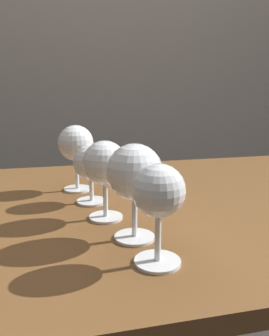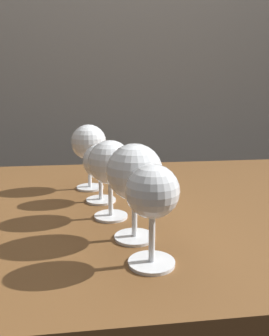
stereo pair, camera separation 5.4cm
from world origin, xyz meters
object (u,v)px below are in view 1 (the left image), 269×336
(wine_glass_chardonnay, at_px, (135,174))
(wine_glass_white, at_px, (105,165))
(wine_glass_rose, at_px, (76,144))
(wine_glass_amber, at_px, (91,164))
(wine_glass_port, at_px, (159,195))

(wine_glass_chardonnay, distance_m, wine_glass_white, 0.11)
(wine_glass_white, xyz_separation_m, wine_glass_rose, (-0.04, 0.20, 0.01))
(wine_glass_chardonnay, relative_size, wine_glass_amber, 1.25)
(wine_glass_amber, bearing_deg, wine_glass_chardonnay, -76.23)
(wine_glass_white, relative_size, wine_glass_amber, 1.18)
(wine_glass_chardonnay, height_order, wine_glass_white, wine_glass_chardonnay)
(wine_glass_port, relative_size, wine_glass_chardonnay, 0.91)
(wine_glass_chardonnay, distance_m, wine_glass_amber, 0.21)
(wine_glass_white, bearing_deg, wine_glass_port, -76.12)
(wine_glass_white, distance_m, wine_glass_amber, 0.10)
(wine_glass_port, distance_m, wine_glass_amber, 0.29)
(wine_glass_port, distance_m, wine_glass_rose, 0.40)
(wine_glass_port, bearing_deg, wine_glass_white, 103.88)
(wine_glass_white, bearing_deg, wine_glass_rose, 101.18)
(wine_glass_amber, relative_size, wine_glass_rose, 0.80)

